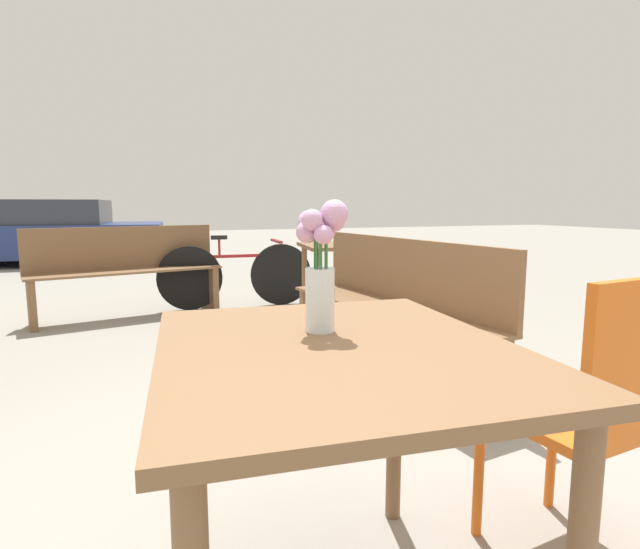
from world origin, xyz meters
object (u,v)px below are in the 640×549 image
(table_back, at_px, (342,259))
(cafe_chair, at_px, (594,404))
(bench_middle, at_px, (393,301))
(table_front, at_px, (335,388))
(parked_car, at_px, (37,233))
(bicycle, at_px, (237,275))
(bench_far, at_px, (126,268))
(flower_vase, at_px, (321,263))

(table_back, bearing_deg, cafe_chair, -99.88)
(bench_middle, bearing_deg, table_front, -123.20)
(table_front, height_order, bench_middle, bench_middle)
(table_front, xyz_separation_m, parked_car, (-2.00, 9.26, -0.08))
(cafe_chair, distance_m, bench_middle, 1.69)
(table_front, distance_m, table_back, 3.22)
(bicycle, distance_m, parked_car, 5.83)
(table_front, height_order, bench_far, bench_far)
(table_back, height_order, bicycle, bicycle)
(cafe_chair, relative_size, bench_far, 0.50)
(table_front, distance_m, bench_middle, 1.95)
(flower_vase, bearing_deg, table_back, 65.66)
(table_front, xyz_separation_m, cafe_chair, (0.77, -0.04, -0.13))
(bicycle, bearing_deg, bench_far, -177.70)
(table_front, bearing_deg, flower_vase, 85.91)
(table_back, distance_m, parked_car, 7.12)
(cafe_chair, distance_m, bench_far, 4.24)
(cafe_chair, height_order, bicycle, cafe_chair)
(cafe_chair, distance_m, table_back, 3.04)
(cafe_chair, xyz_separation_m, parked_car, (-2.77, 9.31, 0.05))
(flower_vase, relative_size, bench_middle, 0.18)
(parked_car, bearing_deg, bicycle, -63.60)
(bench_middle, xyz_separation_m, parked_car, (-3.06, 7.64, 0.09))
(flower_vase, bearing_deg, cafe_chair, -11.90)
(table_back, bearing_deg, bench_far, 149.21)
(flower_vase, height_order, bench_far, flower_vase)
(flower_vase, distance_m, table_back, 3.13)
(table_front, bearing_deg, bench_middle, 56.80)
(table_back, xyz_separation_m, parked_car, (-3.29, 6.31, -0.03))
(flower_vase, bearing_deg, bench_far, 97.09)
(bench_middle, distance_m, bicycle, 2.47)
(table_front, xyz_separation_m, bench_middle, (1.06, 1.62, -0.17))
(flower_vase, bearing_deg, parked_car, 102.39)
(cafe_chair, distance_m, bicycle, 4.10)
(parked_car, bearing_deg, cafe_chair, -73.42)
(parked_car, bearing_deg, table_front, -77.81)
(bench_middle, bearing_deg, cafe_chair, -99.99)
(flower_vase, distance_m, cafe_chair, 0.88)
(bench_middle, xyz_separation_m, table_back, (0.23, 1.33, 0.11))
(bench_far, distance_m, parked_car, 5.47)
(bench_far, height_order, parked_car, parked_car)
(bench_middle, height_order, bicycle, bench_middle)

